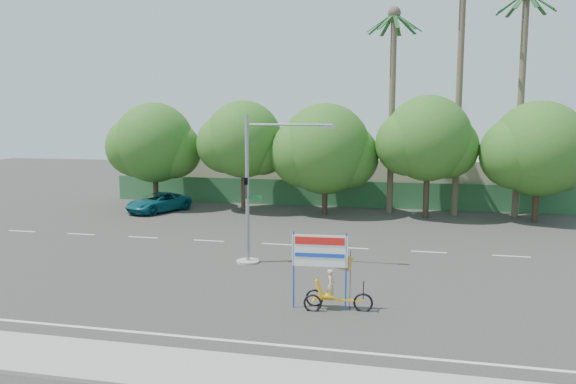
# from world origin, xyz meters

# --- Properties ---
(ground) EXTENTS (120.00, 120.00, 0.00)m
(ground) POSITION_xyz_m (0.00, 0.00, 0.00)
(ground) COLOR #33302D
(ground) RESTS_ON ground
(sidewalk_near) EXTENTS (50.00, 2.40, 0.12)m
(sidewalk_near) POSITION_xyz_m (0.00, -7.50, 0.06)
(sidewalk_near) COLOR gray
(sidewalk_near) RESTS_ON ground
(fence) EXTENTS (38.00, 0.08, 2.00)m
(fence) POSITION_xyz_m (0.00, 21.50, 1.00)
(fence) COLOR #336B3D
(fence) RESTS_ON ground
(building_left) EXTENTS (12.00, 8.00, 4.00)m
(building_left) POSITION_xyz_m (-10.00, 26.00, 2.00)
(building_left) COLOR beige
(building_left) RESTS_ON ground
(building_right) EXTENTS (14.00, 8.00, 3.60)m
(building_right) POSITION_xyz_m (8.00, 26.00, 1.80)
(building_right) COLOR beige
(building_right) RESTS_ON ground
(tree_far_left) EXTENTS (7.14, 6.00, 7.96)m
(tree_far_left) POSITION_xyz_m (-14.05, 18.00, 4.76)
(tree_far_left) COLOR #473828
(tree_far_left) RESTS_ON ground
(tree_left) EXTENTS (6.66, 5.60, 8.07)m
(tree_left) POSITION_xyz_m (-7.05, 18.00, 5.06)
(tree_left) COLOR #473828
(tree_left) RESTS_ON ground
(tree_center) EXTENTS (7.62, 6.40, 7.85)m
(tree_center) POSITION_xyz_m (-1.05, 18.00, 4.47)
(tree_center) COLOR #473828
(tree_center) RESTS_ON ground
(tree_right) EXTENTS (6.90, 5.80, 8.36)m
(tree_right) POSITION_xyz_m (5.95, 18.00, 5.24)
(tree_right) COLOR #473828
(tree_right) RESTS_ON ground
(tree_far_right) EXTENTS (7.38, 6.20, 7.94)m
(tree_far_right) POSITION_xyz_m (12.95, 18.00, 4.64)
(tree_far_right) COLOR #473828
(tree_far_right) RESTS_ON ground
(palm_tall) EXTENTS (3.73, 3.79, 17.45)m
(palm_tall) POSITION_xyz_m (8.00, 19.50, 10.46)
(palm_tall) COLOR #70604C
(palm_tall) RESTS_ON ground
(palm_mid) EXTENTS (3.73, 3.79, 15.45)m
(palm_mid) POSITION_xyz_m (12.00, 19.50, 9.40)
(palm_mid) COLOR #70604C
(palm_mid) RESTS_ON ground
(palm_short) EXTENTS (3.73, 3.79, 14.45)m
(palm_short) POSITION_xyz_m (3.50, 19.50, 8.86)
(palm_short) COLOR #70604C
(palm_short) RESTS_ON ground
(traffic_signal) EXTENTS (4.72, 1.10, 7.00)m
(traffic_signal) POSITION_xyz_m (-2.20, 3.98, 2.92)
(traffic_signal) COLOR gray
(traffic_signal) RESTS_ON ground
(trike_billboard) EXTENTS (2.93, 0.70, 2.88)m
(trike_billboard) POSITION_xyz_m (2.18, -1.68, 1.16)
(trike_billboard) COLOR black
(trike_billboard) RESTS_ON ground
(pickup_truck) EXTENTS (4.12, 5.47, 1.38)m
(pickup_truck) POSITION_xyz_m (-12.99, 16.25, 0.69)
(pickup_truck) COLOR #0E5867
(pickup_truck) RESTS_ON ground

